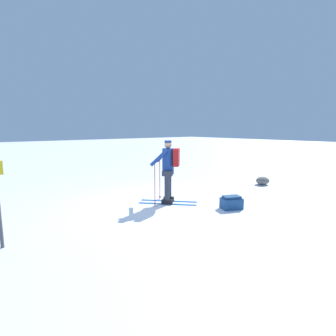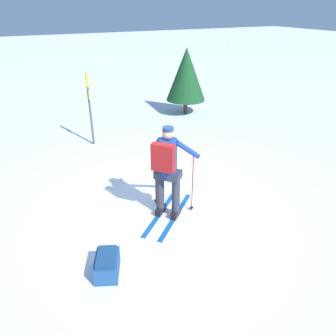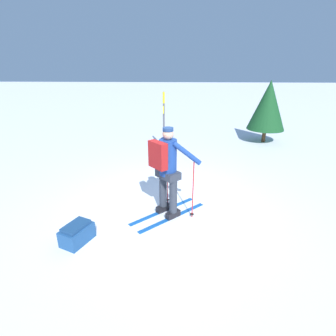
% 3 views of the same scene
% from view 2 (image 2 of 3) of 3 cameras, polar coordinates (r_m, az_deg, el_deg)
% --- Properties ---
extents(ground_plane, '(80.00, 80.00, 0.00)m').
position_cam_2_polar(ground_plane, '(6.55, -1.51, -6.43)').
color(ground_plane, white).
extents(skier, '(1.38, 1.46, 1.75)m').
position_cam_2_polar(skier, '(5.73, -0.08, 0.08)').
color(skier, '#144C9E').
rests_on(skier, ground_plane).
extents(dropped_backpack, '(0.62, 0.52, 0.34)m').
position_cam_2_polar(dropped_backpack, '(5.09, -10.57, -16.19)').
color(dropped_backpack, navy).
rests_on(dropped_backpack, ground_plane).
extents(trail_marker, '(0.24, 0.07, 1.97)m').
position_cam_2_polar(trail_marker, '(9.17, -13.52, 10.90)').
color(trail_marker, '#4C4C51').
rests_on(trail_marker, ground_plane).
extents(pine_tree, '(1.36, 1.36, 2.27)m').
position_cam_2_polar(pine_tree, '(11.69, 3.19, 15.97)').
color(pine_tree, '#4C331E').
rests_on(pine_tree, ground_plane).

